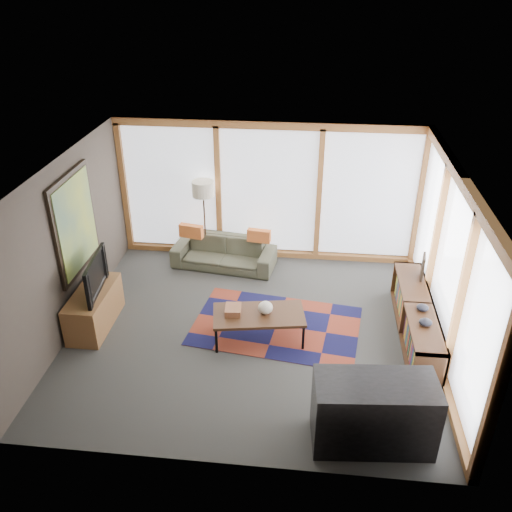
# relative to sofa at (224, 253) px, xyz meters

# --- Properties ---
(ground) EXTENTS (5.50, 5.50, 0.00)m
(ground) POSITION_rel_sofa_xyz_m (0.76, -1.95, -0.27)
(ground) COLOR #31322F
(ground) RESTS_ON ground
(room_envelope) EXTENTS (5.52, 5.02, 2.62)m
(room_envelope) POSITION_rel_sofa_xyz_m (1.26, -1.39, 1.27)
(room_envelope) COLOR #403630
(room_envelope) RESTS_ON ground
(rug) EXTENTS (2.72, 1.95, 0.01)m
(rug) POSITION_rel_sofa_xyz_m (1.10, -1.77, -0.27)
(rug) COLOR maroon
(rug) RESTS_ON ground
(sofa) EXTENTS (1.94, 0.97, 0.54)m
(sofa) POSITION_rel_sofa_xyz_m (0.00, 0.00, 0.00)
(sofa) COLOR #3B3D2E
(sofa) RESTS_ON ground
(pillow_left) EXTENTS (0.46, 0.22, 0.24)m
(pillow_left) POSITION_rel_sofa_xyz_m (-0.60, 0.04, 0.39)
(pillow_left) COLOR #D3662C
(pillow_left) RESTS_ON sofa
(pillow_right) EXTENTS (0.43, 0.18, 0.23)m
(pillow_right) POSITION_rel_sofa_xyz_m (0.65, 0.00, 0.39)
(pillow_right) COLOR #D3662C
(pillow_right) RESTS_ON sofa
(floor_lamp) EXTENTS (0.40, 0.40, 1.58)m
(floor_lamp) POSITION_rel_sofa_xyz_m (-0.38, 0.20, 0.52)
(floor_lamp) COLOR #332217
(floor_lamp) RESTS_ON ground
(coffee_table) EXTENTS (1.43, 0.88, 0.45)m
(coffee_table) POSITION_rel_sofa_xyz_m (0.87, -2.11, -0.05)
(coffee_table) COLOR #352412
(coffee_table) RESTS_ON ground
(book_stack) EXTENTS (0.25, 0.30, 0.10)m
(book_stack) POSITION_rel_sofa_xyz_m (0.49, -2.12, 0.22)
(book_stack) COLOR brown
(book_stack) RESTS_ON coffee_table
(vase) EXTENTS (0.23, 0.23, 0.19)m
(vase) POSITION_rel_sofa_xyz_m (0.96, -2.08, 0.27)
(vase) COLOR beige
(vase) RESTS_ON coffee_table
(bookshelf) EXTENTS (0.44, 2.41, 0.60)m
(bookshelf) POSITION_rel_sofa_xyz_m (3.19, -1.79, 0.03)
(bookshelf) COLOR #352412
(bookshelf) RESTS_ON ground
(bowl_a) EXTENTS (0.19, 0.19, 0.09)m
(bowl_a) POSITION_rel_sofa_xyz_m (3.19, -2.35, 0.38)
(bowl_a) COLOR black
(bowl_a) RESTS_ON bookshelf
(bowl_b) EXTENTS (0.20, 0.20, 0.09)m
(bowl_b) POSITION_rel_sofa_xyz_m (3.21, -1.99, 0.37)
(bowl_b) COLOR black
(bowl_b) RESTS_ON bookshelf
(shelf_picture) EXTENTS (0.09, 0.29, 0.38)m
(shelf_picture) POSITION_rel_sofa_xyz_m (3.33, -1.06, 0.52)
(shelf_picture) COLOR black
(shelf_picture) RESTS_ON bookshelf
(tv_console) EXTENTS (0.51, 1.21, 0.61)m
(tv_console) POSITION_rel_sofa_xyz_m (-1.68, -2.05, 0.03)
(tv_console) COLOR brown
(tv_console) RESTS_ON ground
(television) EXTENTS (0.24, 1.02, 0.58)m
(television) POSITION_rel_sofa_xyz_m (-1.67, -2.05, 0.63)
(television) COLOR black
(television) RESTS_ON tv_console
(bar_counter) EXTENTS (1.44, 0.76, 0.88)m
(bar_counter) POSITION_rel_sofa_xyz_m (2.39, -3.92, 0.17)
(bar_counter) COLOR black
(bar_counter) RESTS_ON ground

